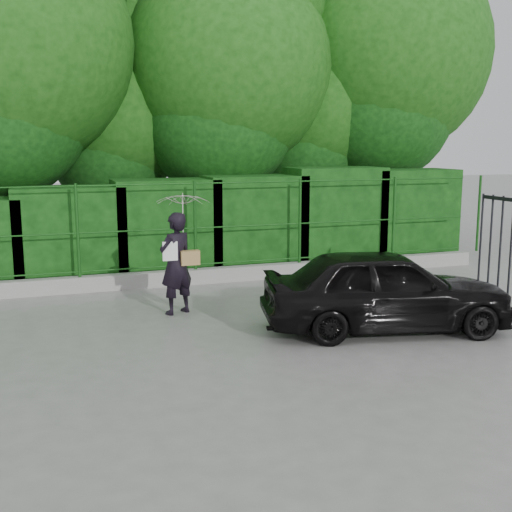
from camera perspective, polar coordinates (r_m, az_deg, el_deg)
name	(u,v)px	position (r m, az deg, el deg)	size (l,w,h in m)	color
ground	(246,352)	(8.96, -0.87, -8.55)	(80.00, 80.00, 0.00)	gray
kerb	(177,278)	(13.12, -7.06, -1.93)	(14.00, 0.25, 0.30)	#9E9E99
fence	(186,226)	(12.99, -6.20, 2.67)	(14.13, 0.06, 1.80)	#144713
hedge	(177,228)	(13.98, -7.05, 2.53)	(14.20, 1.20, 2.29)	black
trees	(191,69)	(16.34, -5.84, 16.19)	(17.10, 6.15, 8.08)	black
woman	(180,236)	(10.78, -6.73, 1.76)	(0.97, 0.91, 2.04)	black
car	(386,289)	(10.02, 11.44, -2.92)	(1.52, 3.77, 1.29)	black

